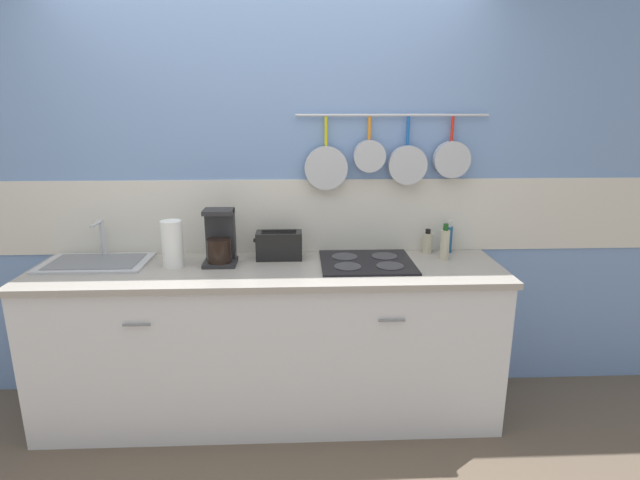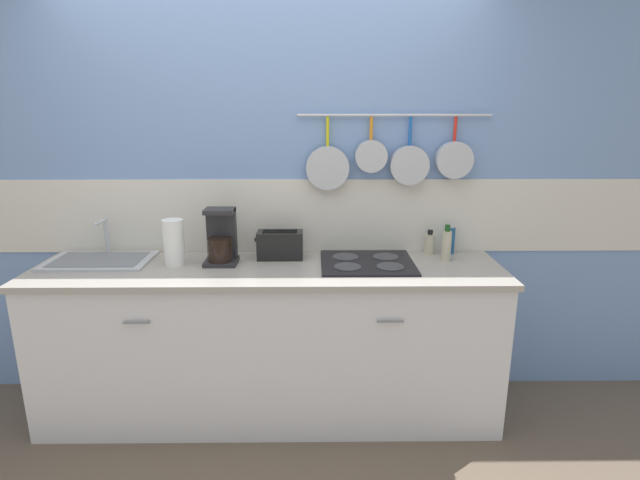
{
  "view_description": "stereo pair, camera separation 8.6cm",
  "coord_description": "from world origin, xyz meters",
  "px_view_note": "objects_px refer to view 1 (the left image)",
  "views": [
    {
      "loc": [
        0.18,
        -2.68,
        1.81
      ],
      "look_at": [
        0.29,
        0.0,
        1.09
      ],
      "focal_mm": 28.0,
      "sensor_mm": 36.0,
      "label": 1
    },
    {
      "loc": [
        0.26,
        -2.68,
        1.81
      ],
      "look_at": [
        0.29,
        0.0,
        1.09
      ],
      "focal_mm": 28.0,
      "sensor_mm": 36.0,
      "label": 2
    }
  ],
  "objects_px": {
    "coffee_maker": "(220,242)",
    "bottle_sesame_oil": "(448,239)",
    "bottle_dish_soap": "(445,244)",
    "paper_towel_roll": "(172,244)",
    "toaster": "(279,245)",
    "bottle_olive_oil": "(427,242)"
  },
  "relations": [
    {
      "from": "coffee_maker",
      "to": "bottle_sesame_oil",
      "type": "bearing_deg",
      "value": 7.07
    },
    {
      "from": "coffee_maker",
      "to": "bottle_dish_soap",
      "type": "relative_size",
      "value": 1.48
    },
    {
      "from": "paper_towel_roll",
      "to": "bottle_dish_soap",
      "type": "distance_m",
      "value": 1.57
    },
    {
      "from": "toaster",
      "to": "bottle_dish_soap",
      "type": "distance_m",
      "value": 0.98
    },
    {
      "from": "bottle_olive_oil",
      "to": "bottle_sesame_oil",
      "type": "height_order",
      "value": "bottle_sesame_oil"
    },
    {
      "from": "bottle_dish_soap",
      "to": "paper_towel_roll",
      "type": "bearing_deg",
      "value": -177.36
    },
    {
      "from": "toaster",
      "to": "bottle_dish_soap",
      "type": "xyz_separation_m",
      "value": [
        0.98,
        -0.05,
        0.01
      ]
    },
    {
      "from": "bottle_olive_oil",
      "to": "bottle_sesame_oil",
      "type": "xyz_separation_m",
      "value": [
        0.13,
        0.01,
        0.02
      ]
    },
    {
      "from": "bottle_olive_oil",
      "to": "bottle_sesame_oil",
      "type": "relative_size",
      "value": 0.76
    },
    {
      "from": "paper_towel_roll",
      "to": "toaster",
      "type": "bearing_deg",
      "value": 11.97
    },
    {
      "from": "bottle_dish_soap",
      "to": "bottle_sesame_oil",
      "type": "distance_m",
      "value": 0.16
    },
    {
      "from": "paper_towel_roll",
      "to": "coffee_maker",
      "type": "height_order",
      "value": "coffee_maker"
    },
    {
      "from": "coffee_maker",
      "to": "toaster",
      "type": "xyz_separation_m",
      "value": [
        0.33,
        0.08,
        -0.05
      ]
    },
    {
      "from": "coffee_maker",
      "to": "bottle_olive_oil",
      "type": "xyz_separation_m",
      "value": [
        1.25,
        0.16,
        -0.06
      ]
    },
    {
      "from": "bottle_sesame_oil",
      "to": "paper_towel_roll",
      "type": "bearing_deg",
      "value": -172.43
    },
    {
      "from": "paper_towel_roll",
      "to": "bottle_olive_oil",
      "type": "bearing_deg",
      "value": 7.89
    },
    {
      "from": "paper_towel_roll",
      "to": "coffee_maker",
      "type": "xyz_separation_m",
      "value": [
        0.26,
        0.05,
        -0.0
      ]
    },
    {
      "from": "bottle_olive_oil",
      "to": "toaster",
      "type": "bearing_deg",
      "value": -174.81
    },
    {
      "from": "coffee_maker",
      "to": "bottle_olive_oil",
      "type": "bearing_deg",
      "value": 7.39
    },
    {
      "from": "bottle_sesame_oil",
      "to": "coffee_maker",
      "type": "bearing_deg",
      "value": -172.93
    },
    {
      "from": "toaster",
      "to": "bottle_olive_oil",
      "type": "height_order",
      "value": "toaster"
    },
    {
      "from": "coffee_maker",
      "to": "paper_towel_roll",
      "type": "bearing_deg",
      "value": -169.75
    }
  ]
}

